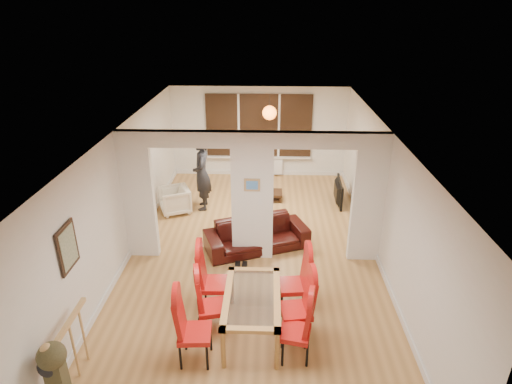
# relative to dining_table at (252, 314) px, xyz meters

# --- Properties ---
(floor) EXTENTS (5.00, 9.00, 0.01)m
(floor) POSITION_rel_dining_table_xyz_m (-0.09, 2.22, -0.35)
(floor) COLOR #B58449
(floor) RESTS_ON ground
(room_walls) EXTENTS (5.00, 9.00, 2.60)m
(room_walls) POSITION_rel_dining_table_xyz_m (-0.09, 2.22, 0.95)
(room_walls) COLOR silver
(room_walls) RESTS_ON floor
(divider_wall) EXTENTS (5.00, 0.18, 2.60)m
(divider_wall) POSITION_rel_dining_table_xyz_m (-0.09, 2.22, 0.95)
(divider_wall) COLOR white
(divider_wall) RESTS_ON floor
(bay_window_blinds) EXTENTS (3.00, 0.08, 1.80)m
(bay_window_blinds) POSITION_rel_dining_table_xyz_m (-0.09, 6.66, 1.15)
(bay_window_blinds) COLOR black
(bay_window_blinds) RESTS_ON room_walls
(radiator) EXTENTS (1.40, 0.08, 0.50)m
(radiator) POSITION_rel_dining_table_xyz_m (-0.09, 6.62, -0.05)
(radiator) COLOR white
(radiator) RESTS_ON floor
(pendant_light) EXTENTS (0.36, 0.36, 0.36)m
(pendant_light) POSITION_rel_dining_table_xyz_m (0.21, 5.52, 1.80)
(pendant_light) COLOR orange
(pendant_light) RESTS_ON room_walls
(stair_newel) EXTENTS (0.40, 1.20, 1.10)m
(stair_newel) POSITION_rel_dining_table_xyz_m (-2.34, -0.98, 0.20)
(stair_newel) COLOR tan
(stair_newel) RESTS_ON floor
(wall_poster) EXTENTS (0.04, 0.52, 0.67)m
(wall_poster) POSITION_rel_dining_table_xyz_m (-2.56, -0.18, 1.25)
(wall_poster) COLOR gray
(wall_poster) RESTS_ON room_walls
(pillar_photo) EXTENTS (0.30, 0.03, 0.25)m
(pillar_photo) POSITION_rel_dining_table_xyz_m (-0.09, 2.12, 1.25)
(pillar_photo) COLOR #4C8CD8
(pillar_photo) RESTS_ON divider_wall
(dining_table) EXTENTS (0.84, 1.50, 0.70)m
(dining_table) POSITION_rel_dining_table_xyz_m (0.00, 0.00, 0.00)
(dining_table) COLOR #B07D41
(dining_table) RESTS_ON floor
(dining_chair_la) EXTENTS (0.48, 0.48, 1.13)m
(dining_chair_la) POSITION_rel_dining_table_xyz_m (-0.78, -0.57, 0.21)
(dining_chair_la) COLOR red
(dining_chair_la) RESTS_ON floor
(dining_chair_lb) EXTENTS (0.50, 0.50, 1.05)m
(dining_chair_lb) POSITION_rel_dining_table_xyz_m (-0.62, 0.03, 0.17)
(dining_chair_lb) COLOR red
(dining_chair_lb) RESTS_ON floor
(dining_chair_lc) EXTENTS (0.48, 0.48, 1.16)m
(dining_chair_lc) POSITION_rel_dining_table_xyz_m (-0.64, 0.55, 0.23)
(dining_chair_lc) COLOR red
(dining_chair_lc) RESTS_ON floor
(dining_chair_ra) EXTENTS (0.50, 0.50, 1.06)m
(dining_chair_ra) POSITION_rel_dining_table_xyz_m (0.62, -0.48, 0.18)
(dining_chair_ra) COLOR red
(dining_chair_ra) RESTS_ON floor
(dining_chair_rb) EXTENTS (0.51, 0.51, 1.12)m
(dining_chair_rb) POSITION_rel_dining_table_xyz_m (0.66, -0.04, 0.21)
(dining_chair_rb) COLOR red
(dining_chair_rb) RESTS_ON floor
(dining_chair_rc) EXTENTS (0.50, 0.50, 1.14)m
(dining_chair_rc) POSITION_rel_dining_table_xyz_m (0.65, 0.57, 0.22)
(dining_chair_rc) COLOR red
(dining_chair_rc) RESTS_ON floor
(sofa) EXTENTS (2.26, 1.53, 0.62)m
(sofa) POSITION_rel_dining_table_xyz_m (-0.01, 2.52, -0.04)
(sofa) COLOR black
(sofa) RESTS_ON floor
(armchair) EXTENTS (0.89, 0.90, 0.63)m
(armchair) POSITION_rel_dining_table_xyz_m (-2.06, 4.13, -0.04)
(armchair) COLOR beige
(armchair) RESTS_ON floor
(person) EXTENTS (0.71, 0.51, 1.82)m
(person) POSITION_rel_dining_table_xyz_m (-1.40, 4.39, 0.56)
(person) COLOR black
(person) RESTS_ON floor
(television) EXTENTS (1.06, 0.18, 0.61)m
(television) POSITION_rel_dining_table_xyz_m (1.91, 4.80, -0.05)
(television) COLOR black
(television) RESTS_ON floor
(coffee_table) EXTENTS (1.01, 0.60, 0.22)m
(coffee_table) POSITION_rel_dining_table_xyz_m (0.09, 4.92, -0.24)
(coffee_table) COLOR #331E11
(coffee_table) RESTS_ON floor
(bottle) EXTENTS (0.07, 0.07, 0.28)m
(bottle) POSITION_rel_dining_table_xyz_m (0.30, 4.95, 0.01)
(bottle) COLOR #143F19
(bottle) RESTS_ON coffee_table
(bowl) EXTENTS (0.23, 0.23, 0.06)m
(bowl) POSITION_rel_dining_table_xyz_m (-0.11, 4.89, -0.10)
(bowl) COLOR #331E11
(bowl) RESTS_ON coffee_table
(shoes) EXTENTS (0.23, 0.25, 0.10)m
(shoes) POSITION_rel_dining_table_xyz_m (-0.29, 1.74, -0.30)
(shoes) COLOR black
(shoes) RESTS_ON floor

